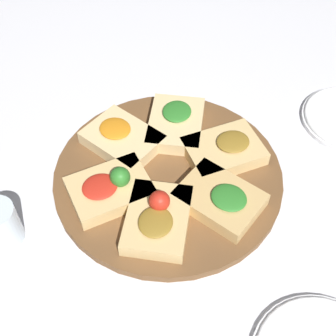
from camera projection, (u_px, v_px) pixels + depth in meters
ground_plane at (168, 178)px, 0.91m from camera, size 3.00×3.00×0.00m
serving_board at (168, 175)px, 0.90m from camera, size 0.44×0.44×0.02m
focaccia_slice_0 at (158, 218)px, 0.81m from camera, size 0.17×0.15×0.06m
focaccia_slice_1 at (220, 199)px, 0.84m from camera, size 0.18×0.17×0.04m
focaccia_slice_2 at (224, 150)px, 0.91m from camera, size 0.13×0.16×0.04m
focaccia_slice_3 at (176, 123)px, 0.96m from camera, size 0.17×0.15×0.04m
focaccia_slice_4 at (122, 138)px, 0.93m from camera, size 0.18×0.17×0.04m
focaccia_slice_5 at (110, 188)px, 0.85m from camera, size 0.14×0.17×0.06m
water_glass at (0, 224)px, 0.79m from camera, size 0.06×0.06×0.08m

